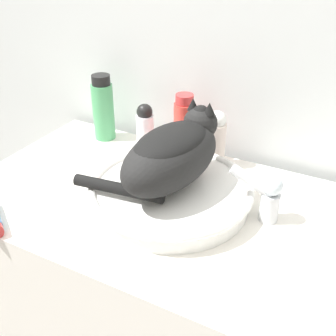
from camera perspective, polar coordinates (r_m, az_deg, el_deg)
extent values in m
cube|color=silver|center=(1.18, 7.82, 20.22)|extent=(8.00, 0.05, 2.40)
cube|color=white|center=(1.31, -0.49, -19.32)|extent=(1.01, 0.58, 0.81)
cylinder|color=white|center=(1.01, 0.39, -3.67)|extent=(0.37, 0.37, 0.05)
torus|color=white|center=(1.00, 0.39, -2.58)|extent=(0.39, 0.39, 0.02)
ellipsoid|color=black|center=(0.96, 0.41, 1.42)|extent=(0.20, 0.32, 0.14)
ellipsoid|color=black|center=(0.94, 0.42, 3.47)|extent=(0.16, 0.24, 0.06)
sphere|color=black|center=(1.03, 4.40, 6.05)|extent=(0.08, 0.08, 0.08)
sphere|color=black|center=(1.02, 4.45, 7.23)|extent=(0.05, 0.05, 0.05)
cone|color=black|center=(1.00, 5.62, 8.02)|extent=(0.03, 0.03, 0.03)
cone|color=black|center=(1.03, 3.40, 8.63)|extent=(0.03, 0.03, 0.03)
cylinder|color=black|center=(0.96, -6.74, -2.77)|extent=(0.22, 0.06, 0.03)
cylinder|color=silver|center=(0.98, 13.56, -5.17)|extent=(0.04, 0.04, 0.07)
cylinder|color=silver|center=(0.95, 11.26, -1.77)|extent=(0.11, 0.04, 0.07)
sphere|color=silver|center=(0.95, 13.97, -2.31)|extent=(0.05, 0.05, 0.05)
cylinder|color=silver|center=(1.16, 6.45, 3.13)|extent=(0.05, 0.05, 0.12)
sphere|color=white|center=(1.13, 6.67, 6.50)|extent=(0.05, 0.05, 0.05)
cylinder|color=#DB3D33|center=(1.19, 2.16, 5.00)|extent=(0.06, 0.06, 0.16)
cylinder|color=red|center=(1.15, 2.25, 9.30)|extent=(0.05, 0.05, 0.03)
cylinder|color=silver|center=(1.25, -3.11, 4.93)|extent=(0.05, 0.05, 0.10)
sphere|color=black|center=(1.23, -3.19, 7.63)|extent=(0.05, 0.05, 0.05)
cylinder|color=#4CA366|center=(1.32, -8.74, 7.53)|extent=(0.07, 0.07, 0.17)
cylinder|color=black|center=(1.28, -9.09, 11.70)|extent=(0.06, 0.06, 0.03)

